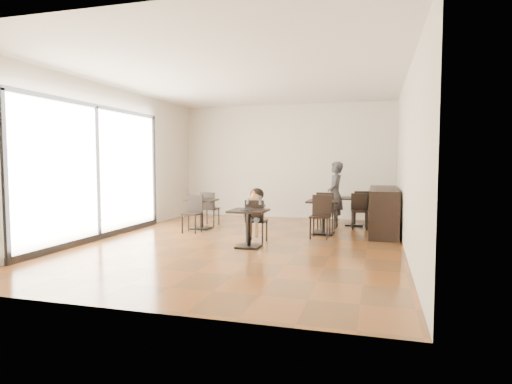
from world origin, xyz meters
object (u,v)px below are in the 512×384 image
(child_table, at_px, (249,229))
(chair_back_a, at_px, (361,207))
(adult_patron, at_px, (335,194))
(chair_mid_b, at_px, (320,217))
(chair_left_b, at_px, (192,214))
(chair_back_b, at_px, (359,211))
(chair_mid_a, at_px, (326,211))
(cafe_table_left, at_px, (202,214))
(cafe_table_back, at_px, (354,212))
(chair_left_a, at_px, (210,209))
(child, at_px, (257,215))
(child_chair, at_px, (257,221))
(cafe_table_mid, at_px, (323,217))

(child_table, relative_size, chair_back_a, 0.84)
(adult_patron, bearing_deg, chair_mid_b, -10.68)
(chair_left_b, height_order, chair_back_b, chair_left_b)
(chair_mid_a, relative_size, chair_mid_b, 1.00)
(cafe_table_left, relative_size, cafe_table_back, 1.01)
(cafe_table_left, distance_m, chair_mid_b, 2.91)
(chair_mid_a, height_order, chair_left_a, chair_mid_a)
(chair_mid_a, height_order, chair_back_b, chair_mid_a)
(child, distance_m, chair_mid_a, 2.19)
(child_chair, relative_size, chair_left_a, 1.01)
(child_table, height_order, cafe_table_left, child_table)
(chair_mid_a, height_order, chair_left_b, chair_mid_a)
(child_table, distance_m, cafe_table_left, 2.48)
(child_table, bearing_deg, cafe_table_back, 62.49)
(chair_mid_b, bearing_deg, cafe_table_left, 173.25)
(child_chair, relative_size, cafe_table_left, 1.21)
(chair_mid_b, xyz_separation_m, chair_back_a, (0.73, 2.60, -0.03))
(adult_patron, xyz_separation_m, cafe_table_back, (0.45, 0.30, -0.45))
(chair_left_b, bearing_deg, chair_back_a, 37.82)
(chair_mid_a, bearing_deg, chair_left_a, 4.16)
(chair_mid_a, distance_m, chair_mid_b, 1.10)
(child, xyz_separation_m, chair_left_b, (-1.71, 0.69, -0.11))
(cafe_table_back, height_order, chair_mid_a, chair_mid_a)
(child, xyz_separation_m, chair_left_a, (-1.71, 1.79, -0.11))
(chair_left_a, distance_m, chair_left_b, 1.10)
(child, distance_m, chair_left_b, 1.85)
(child, distance_m, cafe_table_left, 2.12)
(chair_mid_b, bearing_deg, chair_mid_a, 92.95)
(child_table, height_order, cafe_table_mid, cafe_table_mid)
(child, relative_size, chair_mid_b, 1.19)
(cafe_table_mid, bearing_deg, chair_left_b, -167.96)
(cafe_table_mid, xyz_separation_m, chair_left_b, (-2.86, -0.61, 0.05))
(cafe_table_left, bearing_deg, adult_patron, 22.74)
(cafe_table_left, bearing_deg, chair_mid_b, -9.70)
(child_table, distance_m, chair_mid_b, 1.74)
(child, distance_m, adult_patron, 2.83)
(cafe_table_left, bearing_deg, cafe_table_back, 24.28)
(child_chair, bearing_deg, chair_back_b, -129.96)
(child_table, bearing_deg, cafe_table_left, 133.60)
(child, relative_size, cafe_table_left, 1.52)
(cafe_table_mid, xyz_separation_m, chair_back_b, (0.73, 0.95, 0.05))
(child_table, height_order, chair_mid_b, chair_mid_b)
(child_table, bearing_deg, chair_left_a, 126.08)
(child_chair, height_order, chair_mid_b, chair_mid_b)
(child_chair, bearing_deg, chair_mid_b, -146.86)
(child, bearing_deg, adult_patron, 62.66)
(chair_back_a, bearing_deg, chair_mid_a, 57.82)
(child_table, xyz_separation_m, cafe_table_mid, (1.15, 1.85, 0.02))
(child_table, distance_m, chair_left_b, 2.11)
(cafe_table_left, height_order, cafe_table_back, cafe_table_left)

